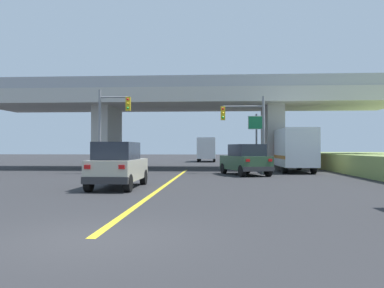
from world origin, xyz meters
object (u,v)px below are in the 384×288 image
(traffic_signal_nearside, at_px, (249,125))
(highway_sign, at_px, (256,130))
(suv_crossing, at_px, (245,160))
(suv_lead, at_px, (118,165))
(semi_truck_distant, at_px, (207,149))
(box_truck, at_px, (293,150))
(traffic_signal_farside, at_px, (109,120))

(traffic_signal_nearside, height_order, highway_sign, traffic_signal_nearside)
(suv_crossing, xyz_separation_m, highway_sign, (1.22, 4.95, 2.19))
(suv_lead, bearing_deg, semi_truck_distant, 85.09)
(box_truck, distance_m, traffic_signal_nearside, 4.37)
(box_truck, height_order, highway_sign, highway_sign)
(suv_crossing, xyz_separation_m, traffic_signal_farside, (-9.35, 1.02, 2.71))
(suv_lead, bearing_deg, traffic_signal_farside, 107.47)
(box_truck, bearing_deg, suv_crossing, -135.29)
(box_truck, distance_m, semi_truck_distant, 23.42)
(box_truck, xyz_separation_m, traffic_signal_farside, (-13.18, -2.77, 2.06))
(box_truck, bearing_deg, suv_lead, -128.35)
(highway_sign, bearing_deg, suv_crossing, -103.81)
(semi_truck_distant, bearing_deg, suv_crossing, -83.00)
(suv_lead, relative_size, semi_truck_distant, 0.66)
(suv_lead, distance_m, highway_sign, 15.88)
(box_truck, height_order, traffic_signal_nearside, traffic_signal_nearside)
(traffic_signal_nearside, height_order, semi_truck_distant, traffic_signal_nearside)
(traffic_signal_farside, xyz_separation_m, highway_sign, (10.57, 3.92, -0.52))
(box_truck, height_order, traffic_signal_farside, traffic_signal_farside)
(traffic_signal_farside, xyz_separation_m, semi_truck_distant, (6.14, 25.11, -2.09))
(traffic_signal_farside, bearing_deg, highway_sign, 20.36)
(suv_crossing, xyz_separation_m, box_truck, (3.83, 3.79, 0.64))
(suv_crossing, bearing_deg, suv_lead, -143.60)
(suv_lead, bearing_deg, suv_crossing, 55.08)
(traffic_signal_nearside, xyz_separation_m, highway_sign, (0.85, 3.13, -0.23))
(suv_crossing, relative_size, highway_sign, 1.09)
(suv_crossing, xyz_separation_m, traffic_signal_nearside, (0.36, 1.82, 2.41))
(traffic_signal_nearside, relative_size, highway_sign, 1.22)
(suv_crossing, bearing_deg, semi_truck_distant, 78.32)
(traffic_signal_nearside, xyz_separation_m, traffic_signal_farside, (-9.71, -0.79, 0.29))
(suv_lead, relative_size, suv_crossing, 0.93)
(traffic_signal_nearside, xyz_separation_m, semi_truck_distant, (-3.57, 24.31, -1.79))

